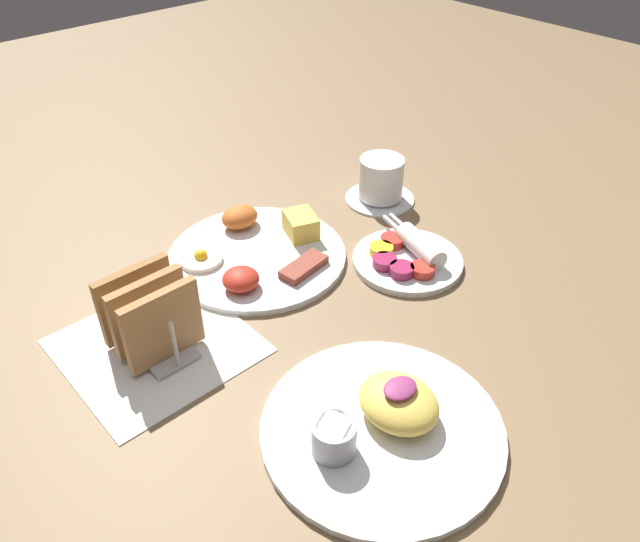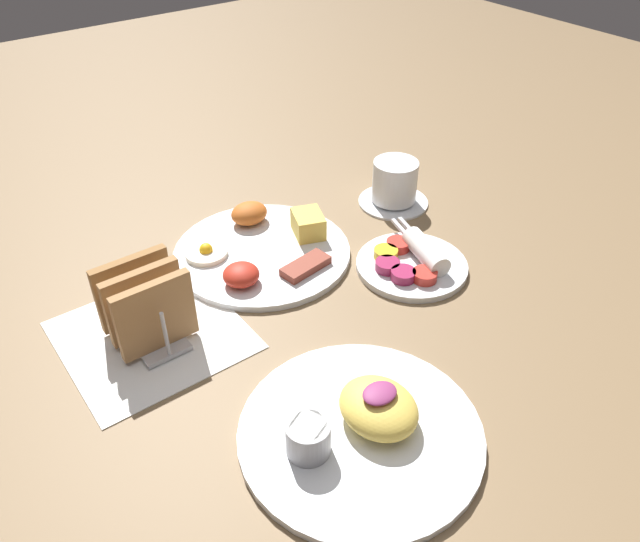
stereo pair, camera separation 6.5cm
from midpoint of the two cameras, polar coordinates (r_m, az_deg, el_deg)
ground_plane at (r=0.83m, az=-0.36°, el=-5.22°), size 3.00×3.00×0.00m
napkin_flat at (r=0.84m, az=-12.99°, el=-5.76°), size 0.22×0.22×0.00m
plate_breakfast at (r=0.95m, az=-3.36°, el=2.05°), size 0.27×0.27×0.05m
plate_condiments at (r=0.94m, az=10.40°, el=0.76°), size 0.17×0.17×0.04m
plate_foreground at (r=0.70m, az=6.48°, el=-14.01°), size 0.27×0.27×0.06m
toast_rack at (r=0.80m, az=-13.47°, el=-3.14°), size 0.10×0.12×0.10m
coffee_cup at (r=1.08m, az=8.55°, el=7.78°), size 0.12×0.12×0.08m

